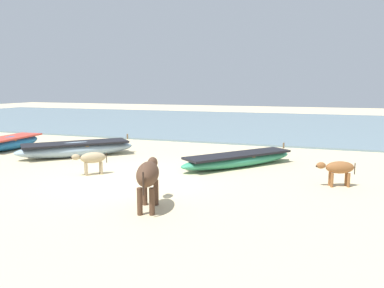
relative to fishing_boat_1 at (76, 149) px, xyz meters
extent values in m
plane|color=beige|center=(3.54, -2.28, -0.30)|extent=(80.00, 80.00, 0.00)
cube|color=slate|center=(3.54, 14.75, -0.26)|extent=(60.00, 20.00, 0.08)
ellipsoid|color=#8CA5B7|center=(0.00, 0.00, -0.02)|extent=(3.79, 3.84, 0.54)
cube|color=black|center=(0.00, 0.00, 0.21)|extent=(3.42, 3.46, 0.07)
cube|color=olive|center=(0.22, 0.23, 0.13)|extent=(0.76, 0.75, 0.04)
cylinder|color=olive|center=(1.38, 1.41, 0.35)|extent=(0.06, 0.06, 0.20)
ellipsoid|color=#338C66|center=(6.11, 0.31, -0.08)|extent=(3.43, 3.97, 0.43)
cube|color=black|center=(6.11, 0.31, 0.10)|extent=(3.09, 3.55, 0.07)
cube|color=olive|center=(6.31, 0.57, 0.04)|extent=(0.66, 0.56, 0.04)
cylinder|color=olive|center=(7.37, 1.88, 0.23)|extent=(0.06, 0.06, 0.20)
ellipsoid|color=#1E669E|center=(-3.61, 0.46, -0.03)|extent=(1.34, 3.18, 0.53)
cube|color=#CC3F33|center=(-3.61, 0.46, 0.20)|extent=(1.28, 2.80, 0.07)
cube|color=olive|center=(-3.59, 0.23, 0.12)|extent=(0.94, 0.19, 0.04)
ellipsoid|color=#4C3323|center=(5.27, -4.67, 0.49)|extent=(0.78, 1.23, 0.50)
ellipsoid|color=#4C3323|center=(5.03, -3.94, 0.57)|extent=(0.33, 0.43, 0.27)
sphere|color=#2D2119|center=(4.98, -3.79, 0.54)|extent=(0.13, 0.13, 0.10)
cylinder|color=#4C3323|center=(5.05, -4.39, -0.01)|extent=(0.11, 0.11, 0.57)
cylinder|color=#4C3323|center=(5.28, -4.31, -0.01)|extent=(0.11, 0.11, 0.57)
cylinder|color=#4C3323|center=(5.25, -5.02, -0.01)|extent=(0.11, 0.11, 0.57)
cylinder|color=#4C3323|center=(5.49, -4.94, -0.01)|extent=(0.11, 0.11, 0.57)
cylinder|color=#2D2119|center=(5.45, -5.24, 0.44)|extent=(0.04, 0.04, 0.47)
ellipsoid|color=tan|center=(2.28, -2.27, 0.22)|extent=(0.75, 0.73, 0.33)
ellipsoid|color=tan|center=(1.92, -2.61, 0.27)|extent=(0.28, 0.28, 0.18)
sphere|color=#2D2119|center=(1.84, -2.68, 0.25)|extent=(0.10, 0.10, 0.07)
cylinder|color=tan|center=(2.18, -2.48, -0.11)|extent=(0.07, 0.07, 0.37)
cylinder|color=tan|center=(2.07, -2.36, -0.11)|extent=(0.07, 0.07, 0.37)
cylinder|color=tan|center=(2.50, -2.18, -0.11)|extent=(0.07, 0.07, 0.37)
cylinder|color=tan|center=(2.38, -2.06, -0.11)|extent=(0.07, 0.07, 0.37)
cylinder|color=#2D2119|center=(2.57, -2.00, 0.18)|extent=(0.02, 0.02, 0.31)
ellipsoid|color=brown|center=(9.15, -1.26, 0.22)|extent=(0.80, 0.53, 0.33)
ellipsoid|color=brown|center=(8.68, -1.43, 0.27)|extent=(0.28, 0.22, 0.18)
sphere|color=#2D2119|center=(8.58, -1.47, 0.25)|extent=(0.09, 0.09, 0.07)
cylinder|color=brown|center=(8.97, -1.41, -0.11)|extent=(0.07, 0.07, 0.37)
cylinder|color=brown|center=(8.92, -1.26, -0.11)|extent=(0.07, 0.07, 0.37)
cylinder|color=brown|center=(9.38, -1.27, -0.11)|extent=(0.07, 0.07, 0.37)
cylinder|color=brown|center=(9.32, -1.11, -0.11)|extent=(0.07, 0.07, 0.37)
cylinder|color=#2D2119|center=(9.52, -1.13, 0.18)|extent=(0.02, 0.02, 0.30)
camera|label=1|loc=(8.75, -11.66, 2.32)|focal=35.37mm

